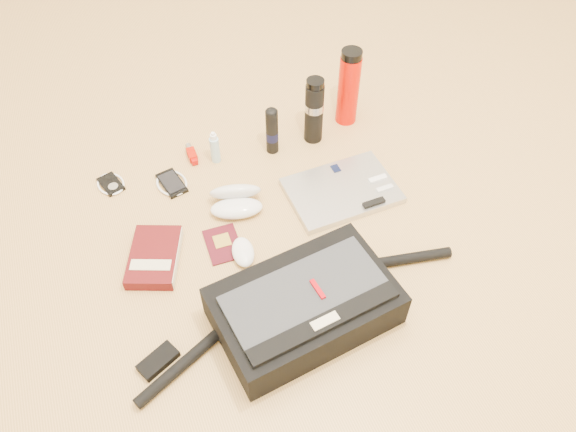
{
  "coord_description": "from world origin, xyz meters",
  "views": [
    {
      "loc": [
        -0.37,
        -0.95,
        1.36
      ],
      "look_at": [
        0.05,
        0.07,
        0.06
      ],
      "focal_mm": 35.0,
      "sensor_mm": 36.0,
      "label": 1
    }
  ],
  "objects_px": {
    "messenger_bag": "(304,306)",
    "book": "(155,257)",
    "thermos_black": "(314,110)",
    "thermos_red": "(349,87)",
    "laptop": "(342,191)"
  },
  "relations": [
    {
      "from": "laptop",
      "to": "thermos_red",
      "type": "relative_size",
      "value": 1.19
    },
    {
      "from": "thermos_black",
      "to": "thermos_red",
      "type": "height_order",
      "value": "thermos_red"
    },
    {
      "from": "laptop",
      "to": "book",
      "type": "bearing_deg",
      "value": -177.38
    },
    {
      "from": "messenger_bag",
      "to": "book",
      "type": "xyz_separation_m",
      "value": [
        -0.33,
        0.34,
        -0.04
      ]
    },
    {
      "from": "messenger_bag",
      "to": "thermos_red",
      "type": "distance_m",
      "value": 0.86
    },
    {
      "from": "thermos_black",
      "to": "thermos_red",
      "type": "xyz_separation_m",
      "value": [
        0.15,
        0.05,
        0.02
      ]
    },
    {
      "from": "laptop",
      "to": "thermos_black",
      "type": "relative_size",
      "value": 1.39
    },
    {
      "from": "messenger_bag",
      "to": "thermos_red",
      "type": "xyz_separation_m",
      "value": [
        0.48,
        0.71,
        0.08
      ]
    },
    {
      "from": "book",
      "to": "thermos_red",
      "type": "distance_m",
      "value": 0.9
    },
    {
      "from": "messenger_bag",
      "to": "laptop",
      "type": "height_order",
      "value": "messenger_bag"
    },
    {
      "from": "messenger_bag",
      "to": "thermos_red",
      "type": "relative_size",
      "value": 3.34
    },
    {
      "from": "laptop",
      "to": "thermos_black",
      "type": "bearing_deg",
      "value": 85.17
    },
    {
      "from": "laptop",
      "to": "book",
      "type": "distance_m",
      "value": 0.63
    },
    {
      "from": "laptop",
      "to": "thermos_red",
      "type": "distance_m",
      "value": 0.4
    },
    {
      "from": "thermos_black",
      "to": "book",
      "type": "bearing_deg",
      "value": -154.19
    }
  ]
}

